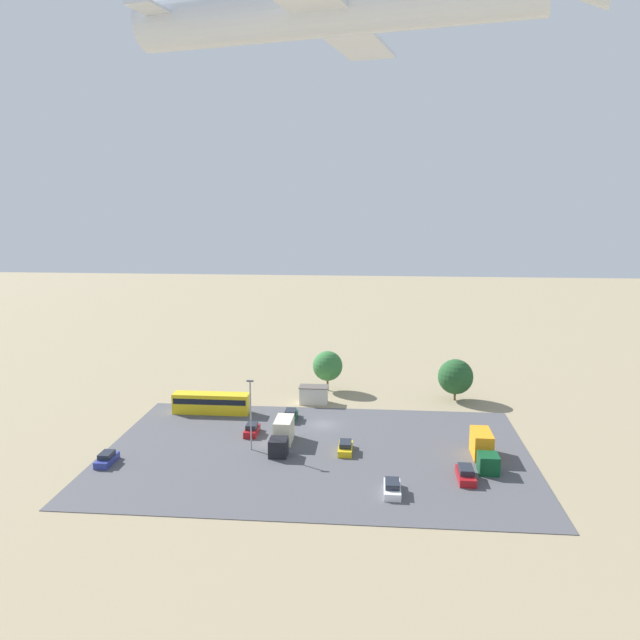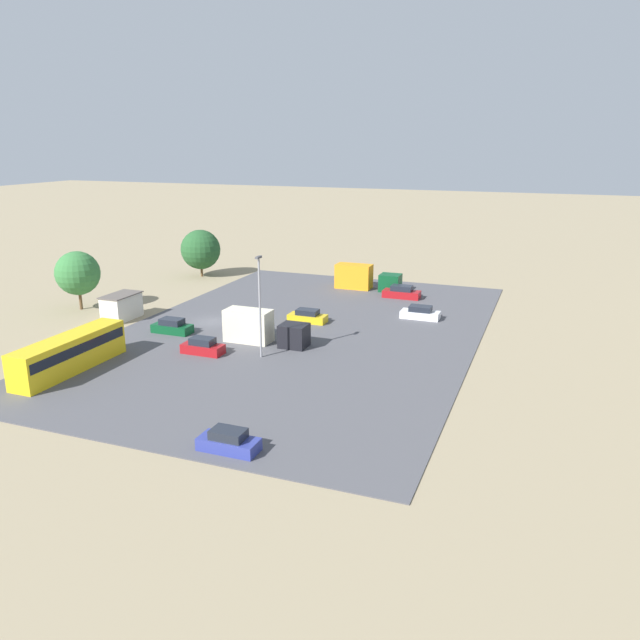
{
  "view_description": "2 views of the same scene",
  "coord_description": "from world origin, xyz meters",
  "px_view_note": "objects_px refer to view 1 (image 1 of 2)",
  "views": [
    {
      "loc": [
        -7.52,
        88.25,
        32.36
      ],
      "look_at": [
        -1.8,
        24.63,
        20.54
      ],
      "focal_mm": 35.0,
      "sensor_mm": 36.0,
      "label": 1
    },
    {
      "loc": [
        58.64,
        35.5,
        19.81
      ],
      "look_at": [
        1.86,
        13.82,
        2.21
      ],
      "focal_mm": 35.0,
      "sensor_mm": 36.0,
      "label": 2
    }
  ],
  "objects_px": {
    "parked_truck_0": "(483,449)",
    "shed_building": "(314,395)",
    "parked_car_3": "(345,448)",
    "airplane": "(349,5)",
    "bus": "(211,402)",
    "parked_car_4": "(466,474)",
    "parked_car_1": "(252,430)",
    "parked_car_2": "(392,488)",
    "parked_car_0": "(107,459)",
    "parked_truck_1": "(282,435)",
    "parked_car_5": "(291,415)"
  },
  "relations": [
    {
      "from": "parked_truck_1",
      "to": "shed_building",
      "type": "bearing_deg",
      "value": -97.22
    },
    {
      "from": "shed_building",
      "to": "parked_car_5",
      "type": "relative_size",
      "value": 1.12
    },
    {
      "from": "parked_car_0",
      "to": "parked_car_2",
      "type": "relative_size",
      "value": 0.92
    },
    {
      "from": "shed_building",
      "to": "parked_car_3",
      "type": "xyz_separation_m",
      "value": [
        -6.26,
        20.43,
        -0.78
      ]
    },
    {
      "from": "parked_car_4",
      "to": "parked_truck_0",
      "type": "bearing_deg",
      "value": 63.42
    },
    {
      "from": "parked_car_5",
      "to": "parked_truck_0",
      "type": "distance_m",
      "value": 29.75
    },
    {
      "from": "parked_car_5",
      "to": "parked_truck_1",
      "type": "distance_m",
      "value": 10.39
    },
    {
      "from": "parked_car_2",
      "to": "parked_truck_0",
      "type": "height_order",
      "value": "parked_truck_0"
    },
    {
      "from": "parked_truck_0",
      "to": "shed_building",
      "type": "bearing_deg",
      "value": -42.02
    },
    {
      "from": "parked_car_5",
      "to": "bus",
      "type": "bearing_deg",
      "value": -8.75
    },
    {
      "from": "shed_building",
      "to": "parked_truck_0",
      "type": "xyz_separation_m",
      "value": [
        -23.99,
        21.62,
        0.13
      ]
    },
    {
      "from": "parked_car_1",
      "to": "airplane",
      "type": "distance_m",
      "value": 59.32
    },
    {
      "from": "bus",
      "to": "parked_car_4",
      "type": "xyz_separation_m",
      "value": [
        -36.51,
        21.09,
        -1.03
      ]
    },
    {
      "from": "parked_car_3",
      "to": "parked_truck_1",
      "type": "relative_size",
      "value": 0.5
    },
    {
      "from": "shed_building",
      "to": "parked_truck_1",
      "type": "relative_size",
      "value": 0.55
    },
    {
      "from": "parked_car_1",
      "to": "parked_car_4",
      "type": "xyz_separation_m",
      "value": [
        -28.35,
        12.55,
        0.02
      ]
    },
    {
      "from": "parked_car_5",
      "to": "airplane",
      "type": "distance_m",
      "value": 62.39
    },
    {
      "from": "parked_car_3",
      "to": "parked_truck_1",
      "type": "xyz_separation_m",
      "value": [
        8.66,
        -1.54,
        0.91
      ]
    },
    {
      "from": "bus",
      "to": "parked_truck_1",
      "type": "height_order",
      "value": "parked_truck_1"
    },
    {
      "from": "parked_car_2",
      "to": "parked_car_5",
      "type": "bearing_deg",
      "value": 122.37
    },
    {
      "from": "parked_car_2",
      "to": "parked_car_4",
      "type": "xyz_separation_m",
      "value": [
        -8.81,
        -4.34,
        0.06
      ]
    },
    {
      "from": "parked_car_3",
      "to": "airplane",
      "type": "height_order",
      "value": "airplane"
    },
    {
      "from": "parked_car_4",
      "to": "parked_car_3",
      "type": "bearing_deg",
      "value": 153.84
    },
    {
      "from": "parked_truck_1",
      "to": "airplane",
      "type": "relative_size",
      "value": 0.25
    },
    {
      "from": "parked_car_0",
      "to": "parked_car_4",
      "type": "distance_m",
      "value": 44.66
    },
    {
      "from": "parked_car_3",
      "to": "airplane",
      "type": "relative_size",
      "value": 0.12
    },
    {
      "from": "shed_building",
      "to": "parked_car_1",
      "type": "bearing_deg",
      "value": 63.97
    },
    {
      "from": "parked_car_4",
      "to": "parked_truck_0",
      "type": "distance_m",
      "value": 6.8
    },
    {
      "from": "parked_car_0",
      "to": "airplane",
      "type": "distance_m",
      "value": 60.08
    },
    {
      "from": "bus",
      "to": "parked_car_2",
      "type": "height_order",
      "value": "bus"
    },
    {
      "from": "shed_building",
      "to": "parked_car_0",
      "type": "distance_m",
      "value": 35.87
    },
    {
      "from": "shed_building",
      "to": "parked_car_2",
      "type": "xyz_separation_m",
      "value": [
        -12.17,
        32.0,
        -0.77
      ]
    },
    {
      "from": "parked_car_0",
      "to": "parked_car_1",
      "type": "bearing_deg",
      "value": -144.06
    },
    {
      "from": "parked_car_1",
      "to": "shed_building",
      "type": "bearing_deg",
      "value": 63.97
    },
    {
      "from": "bus",
      "to": "parked_car_1",
      "type": "bearing_deg",
      "value": 43.71
    },
    {
      "from": "parked_car_1",
      "to": "parked_truck_1",
      "type": "distance_m",
      "value": 6.32
    },
    {
      "from": "parked_car_4",
      "to": "airplane",
      "type": "bearing_deg",
      "value": -121.75
    },
    {
      "from": "parked_car_0",
      "to": "parked_truck_0",
      "type": "relative_size",
      "value": 0.45
    },
    {
      "from": "shed_building",
      "to": "parked_car_3",
      "type": "height_order",
      "value": "shed_building"
    },
    {
      "from": "parked_car_4",
      "to": "parked_car_2",
      "type": "bearing_deg",
      "value": -153.75
    },
    {
      "from": "parked_car_2",
      "to": "parked_truck_0",
      "type": "relative_size",
      "value": 0.49
    },
    {
      "from": "bus",
      "to": "parked_car_1",
      "type": "distance_m",
      "value": 11.86
    },
    {
      "from": "airplane",
      "to": "shed_building",
      "type": "bearing_deg",
      "value": -157.52
    },
    {
      "from": "parked_car_4",
      "to": "parked_car_5",
      "type": "bearing_deg",
      "value": 141.09
    },
    {
      "from": "shed_building",
      "to": "parked_car_4",
      "type": "distance_m",
      "value": 34.72
    },
    {
      "from": "parked_truck_1",
      "to": "bus",
      "type": "bearing_deg",
      "value": -43.16
    },
    {
      "from": "parked_car_4",
      "to": "parked_car_5",
      "type": "xyz_separation_m",
      "value": [
        23.68,
        -19.12,
        -0.03
      ]
    },
    {
      "from": "parked_car_1",
      "to": "bus",
      "type": "bearing_deg",
      "value": 133.71
    },
    {
      "from": "parked_car_2",
      "to": "parked_car_4",
      "type": "height_order",
      "value": "parked_car_4"
    },
    {
      "from": "parked_car_0",
      "to": "parked_truck_0",
      "type": "distance_m",
      "value": 47.98
    }
  ]
}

